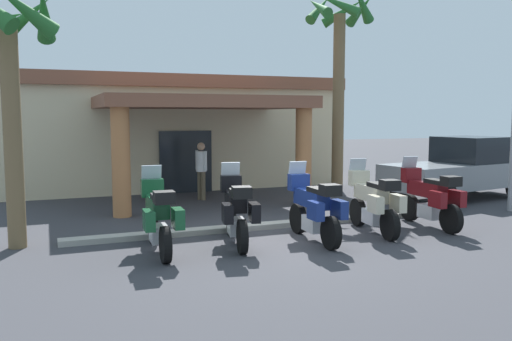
{
  "coord_description": "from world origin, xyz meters",
  "views": [
    {
      "loc": [
        -4.38,
        -10.1,
        2.61
      ],
      "look_at": [
        0.62,
        2.46,
        1.2
      ],
      "focal_mm": 36.99,
      "sensor_mm": 36.0,
      "label": 1
    }
  ],
  "objects_px": {
    "motel_building": "(169,130)",
    "pedestrian": "(201,167)",
    "motorcycle_green": "(159,217)",
    "palm_tree_near_portico": "(339,50)",
    "motorcycle_cream": "(374,202)",
    "palm_tree_roadside": "(9,57)",
    "motorcycle_black": "(236,211)",
    "motorcycle_blue": "(314,208)",
    "motorcycle_maroon": "(430,198)",
    "pickup_truck_gray": "(462,169)"
  },
  "relations": [
    {
      "from": "motel_building",
      "to": "pedestrian",
      "type": "xyz_separation_m",
      "value": [
        0.06,
        -4.21,
        -1.01
      ]
    },
    {
      "from": "motel_building",
      "to": "motorcycle_green",
      "type": "relative_size",
      "value": 5.53
    },
    {
      "from": "motel_building",
      "to": "palm_tree_near_portico",
      "type": "height_order",
      "value": "palm_tree_near_portico"
    },
    {
      "from": "pedestrian",
      "to": "motorcycle_cream",
      "type": "bearing_deg",
      "value": 89.76
    },
    {
      "from": "motel_building",
      "to": "palm_tree_roadside",
      "type": "xyz_separation_m",
      "value": [
        -4.98,
        -8.65,
        1.68
      ]
    },
    {
      "from": "motorcycle_green",
      "to": "pedestrian",
      "type": "xyz_separation_m",
      "value": [
        2.51,
        5.87,
        0.34
      ]
    },
    {
      "from": "motorcycle_green",
      "to": "pedestrian",
      "type": "height_order",
      "value": "pedestrian"
    },
    {
      "from": "motorcycle_black",
      "to": "pedestrian",
      "type": "xyz_separation_m",
      "value": [
        0.91,
        5.8,
        0.34
      ]
    },
    {
      "from": "motorcycle_green",
      "to": "pedestrian",
      "type": "distance_m",
      "value": 6.39
    },
    {
      "from": "motorcycle_blue",
      "to": "palm_tree_roadside",
      "type": "xyz_separation_m",
      "value": [
        -5.72,
        1.69,
        3.03
      ]
    },
    {
      "from": "motorcycle_green",
      "to": "motorcycle_black",
      "type": "xyz_separation_m",
      "value": [
        1.59,
        0.07,
        0.0
      ]
    },
    {
      "from": "motorcycle_maroon",
      "to": "palm_tree_roadside",
      "type": "height_order",
      "value": "palm_tree_roadside"
    },
    {
      "from": "palm_tree_near_portico",
      "to": "palm_tree_roadside",
      "type": "xyz_separation_m",
      "value": [
        -9.91,
        -4.5,
        -1.08
      ]
    },
    {
      "from": "motorcycle_black",
      "to": "palm_tree_near_portico",
      "type": "distance_m",
      "value": 9.2
    },
    {
      "from": "motorcycle_black",
      "to": "motorcycle_maroon",
      "type": "bearing_deg",
      "value": -80.08
    },
    {
      "from": "motorcycle_cream",
      "to": "pedestrian",
      "type": "bearing_deg",
      "value": 28.42
    },
    {
      "from": "palm_tree_near_portico",
      "to": "motorcycle_cream",
      "type": "bearing_deg",
      "value": -113.42
    },
    {
      "from": "palm_tree_near_portico",
      "to": "motorcycle_blue",
      "type": "bearing_deg",
      "value": -124.11
    },
    {
      "from": "motorcycle_blue",
      "to": "pedestrian",
      "type": "xyz_separation_m",
      "value": [
        -0.68,
        6.13,
        0.34
      ]
    },
    {
      "from": "motorcycle_black",
      "to": "pedestrian",
      "type": "height_order",
      "value": "pedestrian"
    },
    {
      "from": "palm_tree_roadside",
      "to": "motorcycle_cream",
      "type": "bearing_deg",
      "value": -11.57
    },
    {
      "from": "motorcycle_blue",
      "to": "motorcycle_cream",
      "type": "distance_m",
      "value": 1.6
    },
    {
      "from": "motorcycle_green",
      "to": "motorcycle_cream",
      "type": "relative_size",
      "value": 1.0
    },
    {
      "from": "motel_building",
      "to": "pedestrian",
      "type": "bearing_deg",
      "value": -89.27
    },
    {
      "from": "palm_tree_near_portico",
      "to": "palm_tree_roadside",
      "type": "height_order",
      "value": "palm_tree_near_portico"
    },
    {
      "from": "motorcycle_green",
      "to": "motorcycle_maroon",
      "type": "relative_size",
      "value": 1.0
    },
    {
      "from": "motel_building",
      "to": "palm_tree_roadside",
      "type": "distance_m",
      "value": 10.12
    },
    {
      "from": "pedestrian",
      "to": "pickup_truck_gray",
      "type": "height_order",
      "value": "pickup_truck_gray"
    },
    {
      "from": "pedestrian",
      "to": "palm_tree_roadside",
      "type": "relative_size",
      "value": 0.35
    },
    {
      "from": "motel_building",
      "to": "motorcycle_blue",
      "type": "relative_size",
      "value": 5.53
    },
    {
      "from": "motorcycle_blue",
      "to": "palm_tree_roadside",
      "type": "relative_size",
      "value": 0.43
    },
    {
      "from": "motorcycle_maroon",
      "to": "palm_tree_near_portico",
      "type": "relative_size",
      "value": 0.32
    },
    {
      "from": "motel_building",
      "to": "palm_tree_roadside",
      "type": "height_order",
      "value": "palm_tree_roadside"
    },
    {
      "from": "motorcycle_green",
      "to": "palm_tree_roadside",
      "type": "relative_size",
      "value": 0.43
    },
    {
      "from": "motel_building",
      "to": "motorcycle_cream",
      "type": "bearing_deg",
      "value": -77.12
    },
    {
      "from": "pedestrian",
      "to": "pickup_truck_gray",
      "type": "distance_m",
      "value": 8.14
    },
    {
      "from": "motorcycle_cream",
      "to": "pedestrian",
      "type": "height_order",
      "value": "pedestrian"
    },
    {
      "from": "motorcycle_green",
      "to": "motorcycle_cream",
      "type": "distance_m",
      "value": 4.78
    },
    {
      "from": "motorcycle_blue",
      "to": "palm_tree_near_portico",
      "type": "relative_size",
      "value": 0.32
    },
    {
      "from": "motorcycle_maroon",
      "to": "motorcycle_green",
      "type": "bearing_deg",
      "value": 92.86
    },
    {
      "from": "motorcycle_cream",
      "to": "pedestrian",
      "type": "relative_size",
      "value": 1.24
    },
    {
      "from": "motel_building",
      "to": "pedestrian",
      "type": "relative_size",
      "value": 6.85
    },
    {
      "from": "motel_building",
      "to": "motorcycle_blue",
      "type": "xyz_separation_m",
      "value": [
        0.74,
        -10.34,
        -1.35
      ]
    },
    {
      "from": "motorcycle_blue",
      "to": "motorcycle_maroon",
      "type": "xyz_separation_m",
      "value": [
        3.19,
        0.23,
        0.0
      ]
    },
    {
      "from": "motorcycle_blue",
      "to": "pickup_truck_gray",
      "type": "xyz_separation_m",
      "value": [
        6.94,
        3.27,
        0.24
      ]
    },
    {
      "from": "motorcycle_maroon",
      "to": "palm_tree_near_portico",
      "type": "bearing_deg",
      "value": -6.39
    },
    {
      "from": "motel_building",
      "to": "motorcycle_cream",
      "type": "height_order",
      "value": "motel_building"
    },
    {
      "from": "pickup_truck_gray",
      "to": "motorcycle_green",
      "type": "bearing_deg",
      "value": -172.35
    },
    {
      "from": "motorcycle_green",
      "to": "motorcycle_cream",
      "type": "height_order",
      "value": "same"
    },
    {
      "from": "motorcycle_black",
      "to": "motorcycle_maroon",
      "type": "height_order",
      "value": "same"
    }
  ]
}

